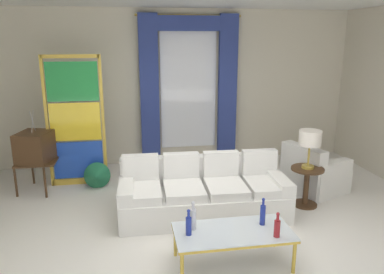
{
  "coord_description": "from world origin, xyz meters",
  "views": [
    {
      "loc": [
        -0.84,
        -4.27,
        2.43
      ],
      "look_at": [
        0.04,
        0.9,
        1.05
      ],
      "focal_mm": 34.79,
      "sensor_mm": 36.0,
      "label": 1
    }
  ],
  "objects_px": {
    "bottle_amber_squat": "(263,214)",
    "round_side_table": "(306,183)",
    "peacock_figurine": "(97,177)",
    "coffee_table": "(233,234)",
    "table_lamp_brass": "(310,140)",
    "stained_glass_divider": "(76,124)",
    "bottle_blue_decanter": "(193,218)",
    "vintage_tv": "(35,148)",
    "bottle_crystal_tall": "(189,225)",
    "armchair_white": "(313,174)",
    "bottle_ruby_flask": "(277,227)",
    "couch_white_long": "(203,193)"
  },
  "relations": [
    {
      "from": "bottle_ruby_flask",
      "to": "stained_glass_divider",
      "type": "height_order",
      "value": "stained_glass_divider"
    },
    {
      "from": "peacock_figurine",
      "to": "bottle_blue_decanter",
      "type": "bearing_deg",
      "value": -62.48
    },
    {
      "from": "coffee_table",
      "to": "bottle_ruby_flask",
      "type": "bearing_deg",
      "value": -25.28
    },
    {
      "from": "stained_glass_divider",
      "to": "peacock_figurine",
      "type": "xyz_separation_m",
      "value": [
        0.31,
        -0.3,
        -0.84
      ]
    },
    {
      "from": "vintage_tv",
      "to": "stained_glass_divider",
      "type": "xyz_separation_m",
      "value": [
        0.63,
        0.19,
        0.33
      ]
    },
    {
      "from": "bottle_ruby_flask",
      "to": "bottle_blue_decanter",
      "type": "bearing_deg",
      "value": 160.11
    },
    {
      "from": "armchair_white",
      "to": "table_lamp_brass",
      "type": "distance_m",
      "value": 0.97
    },
    {
      "from": "couch_white_long",
      "to": "stained_glass_divider",
      "type": "bearing_deg",
      "value": 142.17
    },
    {
      "from": "bottle_ruby_flask",
      "to": "vintage_tv",
      "type": "relative_size",
      "value": 0.21
    },
    {
      "from": "bottle_crystal_tall",
      "to": "table_lamp_brass",
      "type": "height_order",
      "value": "table_lamp_brass"
    },
    {
      "from": "bottle_blue_decanter",
      "to": "table_lamp_brass",
      "type": "xyz_separation_m",
      "value": [
        1.92,
        1.18,
        0.48
      ]
    },
    {
      "from": "bottle_blue_decanter",
      "to": "stained_glass_divider",
      "type": "height_order",
      "value": "stained_glass_divider"
    },
    {
      "from": "peacock_figurine",
      "to": "coffee_table",
      "type": "bearing_deg",
      "value": -56.14
    },
    {
      "from": "bottle_amber_squat",
      "to": "table_lamp_brass",
      "type": "xyz_separation_m",
      "value": [
        1.13,
        1.2,
        0.49
      ]
    },
    {
      "from": "peacock_figurine",
      "to": "bottle_ruby_flask",
      "type": "bearing_deg",
      "value": -52.07
    },
    {
      "from": "vintage_tv",
      "to": "couch_white_long",
      "type": "bearing_deg",
      "value": -26.88
    },
    {
      "from": "bottle_blue_decanter",
      "to": "bottle_amber_squat",
      "type": "height_order",
      "value": "bottle_blue_decanter"
    },
    {
      "from": "couch_white_long",
      "to": "armchair_white",
      "type": "bearing_deg",
      "value": 14.45
    },
    {
      "from": "bottle_ruby_flask",
      "to": "bottle_amber_squat",
      "type": "bearing_deg",
      "value": 101.33
    },
    {
      "from": "vintage_tv",
      "to": "armchair_white",
      "type": "height_order",
      "value": "vintage_tv"
    },
    {
      "from": "vintage_tv",
      "to": "armchair_white",
      "type": "distance_m",
      "value": 4.54
    },
    {
      "from": "bottle_blue_decanter",
      "to": "coffee_table",
      "type": "bearing_deg",
      "value": -14.15
    },
    {
      "from": "armchair_white",
      "to": "table_lamp_brass",
      "type": "xyz_separation_m",
      "value": [
        -0.37,
        -0.51,
        0.74
      ]
    },
    {
      "from": "bottle_amber_squat",
      "to": "peacock_figurine",
      "type": "height_order",
      "value": "bottle_amber_squat"
    },
    {
      "from": "armchair_white",
      "to": "table_lamp_brass",
      "type": "height_order",
      "value": "table_lamp_brass"
    },
    {
      "from": "armchair_white",
      "to": "round_side_table",
      "type": "relative_size",
      "value": 1.77
    },
    {
      "from": "peacock_figurine",
      "to": "round_side_table",
      "type": "height_order",
      "value": "round_side_table"
    },
    {
      "from": "coffee_table",
      "to": "couch_white_long",
      "type": "bearing_deg",
      "value": 93.42
    },
    {
      "from": "stained_glass_divider",
      "to": "round_side_table",
      "type": "xyz_separation_m",
      "value": [
        3.45,
        -1.47,
        -0.7
      ]
    },
    {
      "from": "bottle_amber_squat",
      "to": "round_side_table",
      "type": "distance_m",
      "value": 1.66
    },
    {
      "from": "vintage_tv",
      "to": "peacock_figurine",
      "type": "distance_m",
      "value": 1.07
    },
    {
      "from": "table_lamp_brass",
      "to": "armchair_white",
      "type": "bearing_deg",
      "value": 53.96
    },
    {
      "from": "armchair_white",
      "to": "stained_glass_divider",
      "type": "xyz_separation_m",
      "value": [
        -3.82,
        0.96,
        0.77
      ]
    },
    {
      "from": "bottle_amber_squat",
      "to": "peacock_figurine",
      "type": "xyz_separation_m",
      "value": [
        -2.01,
        2.37,
        -0.32
      ]
    },
    {
      "from": "armchair_white",
      "to": "coffee_table",
      "type": "bearing_deg",
      "value": -136.11
    },
    {
      "from": "bottle_amber_squat",
      "to": "bottle_crystal_tall",
      "type": "bearing_deg",
      "value": -174.33
    },
    {
      "from": "armchair_white",
      "to": "stained_glass_divider",
      "type": "distance_m",
      "value": 4.01
    },
    {
      "from": "bottle_blue_decanter",
      "to": "armchair_white",
      "type": "height_order",
      "value": "armchair_white"
    },
    {
      "from": "bottle_crystal_tall",
      "to": "vintage_tv",
      "type": "xyz_separation_m",
      "value": [
        -2.1,
        2.57,
        0.2
      ]
    },
    {
      "from": "table_lamp_brass",
      "to": "couch_white_long",
      "type": "bearing_deg",
      "value": 179.68
    },
    {
      "from": "coffee_table",
      "to": "stained_glass_divider",
      "type": "bearing_deg",
      "value": 125.39
    },
    {
      "from": "bottle_ruby_flask",
      "to": "table_lamp_brass",
      "type": "xyz_separation_m",
      "value": [
        1.07,
        1.48,
        0.51
      ]
    },
    {
      "from": "bottle_ruby_flask",
      "to": "vintage_tv",
      "type": "height_order",
      "value": "vintage_tv"
    },
    {
      "from": "vintage_tv",
      "to": "bottle_blue_decanter",
      "type": "bearing_deg",
      "value": -48.67
    },
    {
      "from": "bottle_amber_squat",
      "to": "stained_glass_divider",
      "type": "bearing_deg",
      "value": 130.98
    },
    {
      "from": "bottle_ruby_flask",
      "to": "round_side_table",
      "type": "relative_size",
      "value": 0.47
    },
    {
      "from": "stained_glass_divider",
      "to": "bottle_blue_decanter",
      "type": "bearing_deg",
      "value": -59.93
    },
    {
      "from": "couch_white_long",
      "to": "bottle_crystal_tall",
      "type": "height_order",
      "value": "couch_white_long"
    },
    {
      "from": "peacock_figurine",
      "to": "round_side_table",
      "type": "relative_size",
      "value": 1.01
    },
    {
      "from": "bottle_amber_squat",
      "to": "round_side_table",
      "type": "relative_size",
      "value": 0.54
    }
  ]
}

